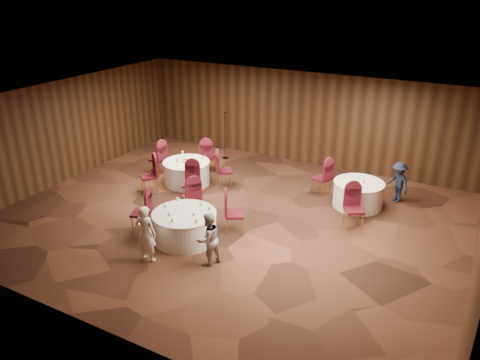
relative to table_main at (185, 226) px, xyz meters
The scene contains 15 objects.
ground 1.63m from the table_main, 74.34° to the left, with size 12.00×12.00×0.00m, color black.
room_shell 2.24m from the table_main, 74.34° to the left, with size 12.00×12.00×12.00m.
table_main is the anchor object (origin of this frame).
table_left 3.54m from the table_main, 123.65° to the left, with size 1.48×1.48×0.74m.
table_right 5.11m from the table_main, 50.13° to the left, with size 1.42×1.42×0.74m.
chairs_main 0.77m from the table_main, 115.95° to the left, with size 2.84×2.08×1.00m.
chairs_left 3.55m from the table_main, 123.93° to the left, with size 3.12×3.03×1.00m.
chairs_right 4.43m from the table_main, 51.13° to the left, with size 2.14×2.31×1.00m.
tabletop_main 0.49m from the table_main, 32.61° to the right, with size 1.07×1.10×0.22m.
tabletop_left 3.57m from the table_main, 123.41° to the left, with size 0.87×0.75×0.22m.
tabletop_right 5.06m from the table_main, 46.67° to the left, with size 0.08×0.08×0.22m.
mic_stand 5.91m from the table_main, 110.33° to the left, with size 0.24×0.24×1.72m.
woman_a 1.25m from the table_main, 100.83° to the right, with size 0.51×0.33×1.39m, color white.
woman_b 1.29m from the table_main, 30.40° to the right, with size 0.62×0.48×1.27m, color #A5A4A9.
man_c 6.36m from the table_main, 48.74° to the left, with size 0.79×0.45×1.22m, color black.
Camera 1 is at (5.64, -9.86, 5.99)m, focal length 35.00 mm.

